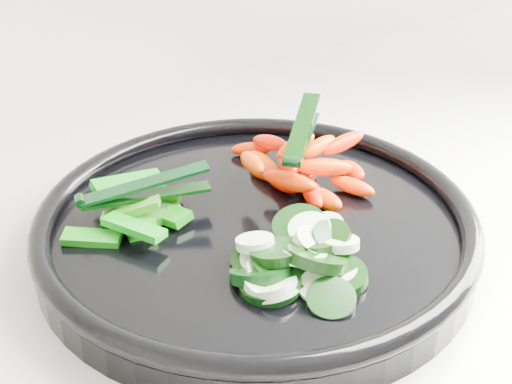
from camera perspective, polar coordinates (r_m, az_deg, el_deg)
veggie_tray at (r=0.61m, az=0.00°, el=-2.82°), size 0.49×0.49×0.04m
cucumber_pile at (r=0.54m, az=2.97°, el=-5.65°), size 0.12×0.13×0.04m
carrot_pile at (r=0.65m, az=3.58°, el=1.95°), size 0.13×0.16×0.05m
pepper_pile at (r=0.61m, az=-9.48°, el=-1.58°), size 0.12×0.11×0.03m
tong_carrot at (r=0.64m, az=3.66°, el=4.66°), size 0.09×0.09×0.02m
tong_pepper at (r=0.61m, az=-9.14°, el=0.14°), size 0.11×0.05×0.02m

